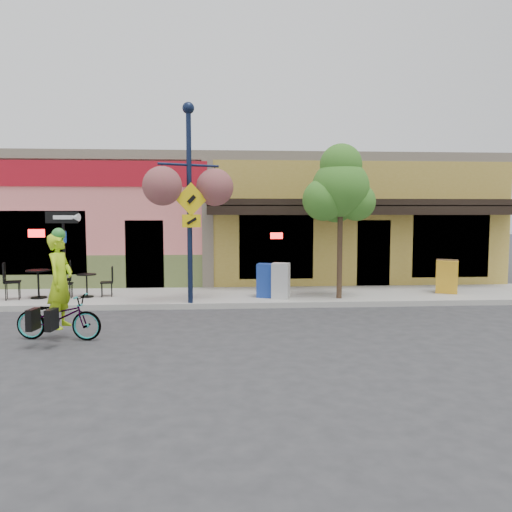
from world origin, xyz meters
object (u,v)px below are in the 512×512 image
(bicycle, at_px, (59,317))
(cyclist_rider, at_px, (61,293))
(newspaper_box_blue, at_px, (265,280))
(lamp_post, at_px, (189,204))
(building, at_px, (235,220))
(newspaper_box_grey, at_px, (281,281))
(street_tree, at_px, (340,221))
(one_way_sign, at_px, (64,258))

(bicycle, xyz_separation_m, cyclist_rider, (0.05, 0.00, 0.48))
(newspaper_box_blue, bearing_deg, lamp_post, -142.95)
(building, height_order, lamp_post, lamp_post)
(newspaper_box_grey, relative_size, street_tree, 0.23)
(newspaper_box_grey, bearing_deg, newspaper_box_blue, 165.98)
(building, distance_m, one_way_sign, 8.32)
(one_way_sign, relative_size, newspaper_box_blue, 2.54)
(building, xyz_separation_m, lamp_post, (-1.40, -6.85, 0.52))
(one_way_sign, bearing_deg, lamp_post, 15.16)
(lamp_post, bearing_deg, street_tree, -18.15)
(cyclist_rider, relative_size, street_tree, 0.43)
(lamp_post, height_order, newspaper_box_blue, lamp_post)
(building, bearing_deg, lamp_post, -101.53)
(street_tree, bearing_deg, building, 112.90)
(bicycle, xyz_separation_m, newspaper_box_blue, (4.48, 3.89, 0.17))
(lamp_post, distance_m, newspaper_box_blue, 3.06)
(cyclist_rider, xyz_separation_m, street_tree, (6.48, 3.57, 1.37))
(newspaper_box_blue, bearing_deg, cyclist_rider, -121.66)
(cyclist_rider, bearing_deg, bicycle, 98.24)
(building, distance_m, cyclist_rider, 10.76)
(cyclist_rider, distance_m, newspaper_box_blue, 5.90)
(street_tree, bearing_deg, one_way_sign, -176.68)
(cyclist_rider, relative_size, newspaper_box_grey, 1.90)
(cyclist_rider, bearing_deg, lamp_post, -28.78)
(bicycle, xyz_separation_m, lamp_post, (2.42, 3.14, 2.31))
(lamp_post, bearing_deg, building, 54.39)
(newspaper_box_blue, xyz_separation_m, newspaper_box_grey, (0.42, -0.26, 0.02))
(newspaper_box_blue, bearing_deg, one_way_sign, -154.92)
(building, bearing_deg, newspaper_box_grey, -80.39)
(bicycle, bearing_deg, one_way_sign, 22.90)
(newspaper_box_blue, distance_m, newspaper_box_grey, 0.49)
(building, height_order, newspaper_box_blue, building)
(cyclist_rider, bearing_deg, building, -12.41)
(one_way_sign, bearing_deg, bicycle, -60.18)
(one_way_sign, xyz_separation_m, street_tree, (7.35, 0.43, 0.95))
(lamp_post, bearing_deg, newspaper_box_grey, -12.79)
(newspaper_box_blue, bearing_deg, newspaper_box_grey, -14.61)
(cyclist_rider, distance_m, lamp_post, 4.34)
(building, xyz_separation_m, one_way_sign, (-4.64, -6.85, -0.89))
(building, bearing_deg, cyclist_rider, -110.66)
(cyclist_rider, distance_m, newspaper_box_grey, 6.06)
(street_tree, bearing_deg, bicycle, -151.35)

